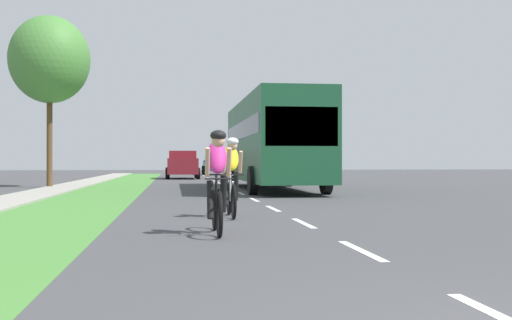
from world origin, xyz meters
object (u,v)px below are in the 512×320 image
at_px(cyclist_trailing, 231,176).
at_px(pickup_blue, 216,165).
at_px(cyclist_lead, 217,181).
at_px(bus_dark_green, 272,139).
at_px(street_tree_near, 50,60).
at_px(suv_maroon, 182,164).

relative_size(cyclist_trailing, pickup_blue, 0.34).
xyz_separation_m(cyclist_lead, pickup_blue, (2.86, 43.06, 0.02)).
bearing_deg(bus_dark_green, street_tree_near, 160.65).
bearing_deg(bus_dark_green, suv_maroon, 101.29).
bearing_deg(pickup_blue, bus_dark_green, -89.31).
xyz_separation_m(suv_maroon, pickup_blue, (2.95, 11.66, -0.12)).
xyz_separation_m(suv_maroon, street_tree_near, (-5.82, -13.30, 4.50)).
bearing_deg(pickup_blue, street_tree_near, -109.36).
bearing_deg(bus_dark_green, pickup_blue, 90.69).
bearing_deg(cyclist_trailing, street_tree_near, 112.78).
bearing_deg(pickup_blue, cyclist_trailing, -93.39).
distance_m(cyclist_lead, cyclist_trailing, 2.92).
distance_m(bus_dark_green, pickup_blue, 28.18).
xyz_separation_m(pickup_blue, street_tree_near, (-8.77, -24.96, 4.62)).
bearing_deg(cyclist_trailing, bus_dark_green, 77.26).
bearing_deg(street_tree_near, suv_maroon, 66.37).
height_order(cyclist_lead, bus_dark_green, bus_dark_green).
relative_size(bus_dark_green, street_tree_near, 1.58).
xyz_separation_m(cyclist_trailing, bus_dark_green, (2.72, 12.02, 1.17)).
xyz_separation_m(cyclist_lead, cyclist_trailing, (0.48, 2.88, 0.00)).
relative_size(bus_dark_green, pickup_blue, 2.27).
distance_m(cyclist_lead, pickup_blue, 43.16).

